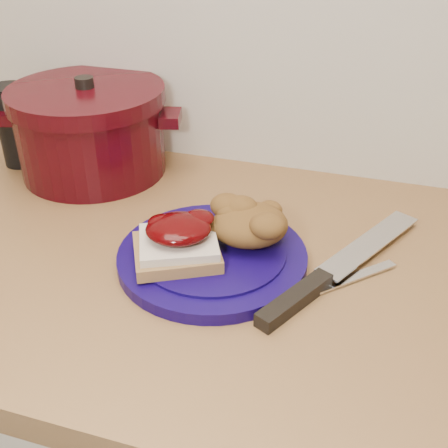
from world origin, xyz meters
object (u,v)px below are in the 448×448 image
(pepper_grinder, at_px, (15,125))
(butter_knife, at_px, (338,283))
(chef_knife, at_px, (317,283))
(dutch_oven, at_px, (91,130))
(plate, at_px, (212,257))

(pepper_grinder, bearing_deg, butter_knife, -17.76)
(pepper_grinder, bearing_deg, chef_knife, -19.90)
(chef_knife, bearing_deg, butter_knife, -30.72)
(chef_knife, distance_m, pepper_grinder, 0.60)
(chef_knife, height_order, butter_knife, chef_knife)
(chef_knife, xyz_separation_m, dutch_oven, (-0.42, 0.22, 0.07))
(plate, relative_size, chef_knife, 0.82)
(dutch_oven, bearing_deg, butter_knife, -24.22)
(chef_knife, relative_size, dutch_oven, 0.97)
(plate, height_order, pepper_grinder, pepper_grinder)
(pepper_grinder, bearing_deg, dutch_oven, 5.42)
(plate, xyz_separation_m, dutch_oven, (-0.28, 0.20, 0.07))
(butter_knife, relative_size, pepper_grinder, 1.27)
(butter_knife, height_order, dutch_oven, dutch_oven)
(plate, relative_size, butter_knife, 1.40)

